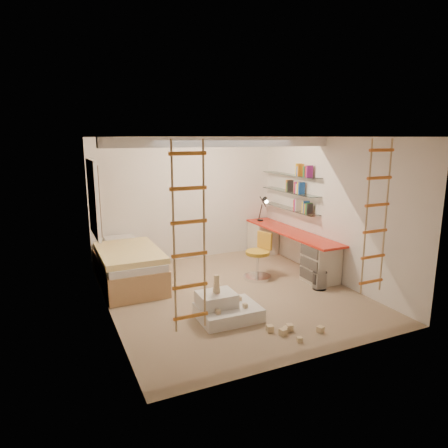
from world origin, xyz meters
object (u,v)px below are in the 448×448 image
desk (289,247)px  play_platform (225,309)px  bed (128,266)px  swivel_chair (258,262)px

desk → play_platform: 2.79m
bed → swivel_chair: 2.39m
desk → play_platform: desk is taller
swivel_chair → bed: bearing=161.7°
play_platform → desk: bearing=37.2°
desk → swivel_chair: bearing=-157.4°
desk → play_platform: bearing=-142.8°
swivel_chair → play_platform: swivel_chair is taller
bed → play_platform: bearing=-64.2°
desk → swivel_chair: (-0.93, -0.39, -0.08)m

